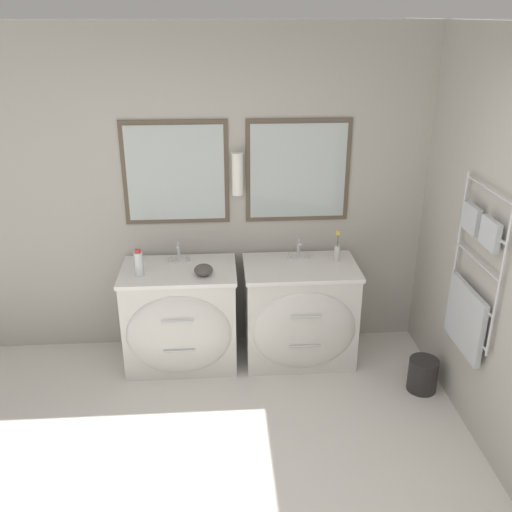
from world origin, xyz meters
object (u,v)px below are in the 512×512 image
(vanity_left, at_px, (181,318))
(amenity_bowl, at_px, (203,270))
(vanity_right, at_px, (300,314))
(toiletry_bottle, at_px, (139,264))
(flower_vase, at_px, (337,249))
(waste_bin, at_px, (423,374))

(vanity_left, bearing_deg, amenity_bowl, -23.34)
(vanity_right, bearing_deg, toiletry_bottle, -177.33)
(toiletry_bottle, bearing_deg, flower_vase, 6.34)
(vanity_left, height_order, amenity_bowl, amenity_bowl)
(amenity_bowl, bearing_deg, toiletry_bottle, 176.65)
(toiletry_bottle, relative_size, waste_bin, 0.81)
(amenity_bowl, bearing_deg, waste_bin, -13.98)
(waste_bin, bearing_deg, vanity_right, 150.64)
(flower_vase, distance_m, waste_bin, 1.15)
(vanity_right, relative_size, waste_bin, 3.45)
(amenity_bowl, height_order, flower_vase, flower_vase)
(vanity_right, distance_m, amenity_bowl, 0.88)
(vanity_left, bearing_deg, flower_vase, 5.15)
(amenity_bowl, relative_size, flower_vase, 0.55)
(vanity_right, distance_m, toiletry_bottle, 1.33)
(toiletry_bottle, bearing_deg, vanity_left, 11.59)
(toiletry_bottle, xyz_separation_m, amenity_bowl, (0.48, -0.03, -0.06))
(vanity_left, relative_size, amenity_bowl, 6.23)
(vanity_right, height_order, flower_vase, flower_vase)
(vanity_left, height_order, flower_vase, flower_vase)
(vanity_right, bearing_deg, waste_bin, -29.36)
(vanity_right, xyz_separation_m, waste_bin, (0.87, -0.49, -0.28))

